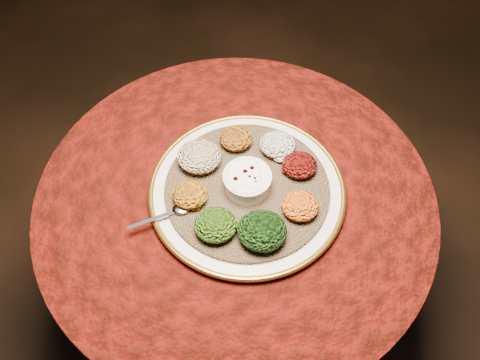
{
  "coord_description": "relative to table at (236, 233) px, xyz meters",
  "views": [
    {
      "loc": [
        0.07,
        -0.69,
        1.8
      ],
      "look_at": [
        0.01,
        0.03,
        0.76
      ],
      "focal_mm": 40.0,
      "sensor_mm": 36.0,
      "label": 1
    }
  ],
  "objects": [
    {
      "name": "platter",
      "position": [
        0.03,
        0.01,
        0.19
      ],
      "size": [
        0.54,
        0.54,
        0.02
      ],
      "rotation": [
        0.0,
        0.0,
        -0.22
      ],
      "color": "beige",
      "rests_on": "table"
    },
    {
      "name": "portion_mixveg",
      "position": [
        -0.03,
        -0.11,
        0.23
      ],
      "size": [
        0.1,
        0.09,
        0.05
      ],
      "primitive_type": "ellipsoid",
      "color": "#943B09",
      "rests_on": "injera"
    },
    {
      "name": "portion_kitfo",
      "position": [
        0.15,
        0.07,
        0.23
      ],
      "size": [
        0.08,
        0.08,
        0.04
      ],
      "primitive_type": "ellipsoid",
      "color": "black",
      "rests_on": "injera"
    },
    {
      "name": "stew_bowl",
      "position": [
        0.03,
        0.01,
        0.24
      ],
      "size": [
        0.11,
        0.11,
        0.05
      ],
      "color": "white",
      "rests_on": "injera"
    },
    {
      "name": "portion_timatim",
      "position": [
        -0.09,
        0.07,
        0.23
      ],
      "size": [
        0.11,
        0.1,
        0.05
      ],
      "primitive_type": "ellipsoid",
      "color": "maroon",
      "rests_on": "injera"
    },
    {
      "name": "spoon",
      "position": [
        -0.13,
        -0.07,
        0.21
      ],
      "size": [
        0.13,
        0.08,
        0.01
      ],
      "rotation": [
        0.0,
        0.0,
        -2.66
      ],
      "color": "silver",
      "rests_on": "injera"
    },
    {
      "name": "portion_ayib",
      "position": [
        0.09,
        0.13,
        0.23
      ],
      "size": [
        0.09,
        0.08,
        0.04
      ],
      "primitive_type": "ellipsoid",
      "color": "white",
      "rests_on": "injera"
    },
    {
      "name": "injera",
      "position": [
        0.03,
        0.01,
        0.2
      ],
      "size": [
        0.48,
        0.48,
        0.01
      ],
      "primitive_type": "cylinder",
      "rotation": [
        0.0,
        0.0,
        0.28
      ],
      "color": "olive",
      "rests_on": "platter"
    },
    {
      "name": "portion_kik",
      "position": [
        -0.1,
        -0.03,
        0.23
      ],
      "size": [
        0.08,
        0.08,
        0.04
      ],
      "primitive_type": "ellipsoid",
      "color": "#AA710F",
      "rests_on": "injera"
    },
    {
      "name": "portion_shiro",
      "position": [
        -0.01,
        0.14,
        0.23
      ],
      "size": [
        0.08,
        0.08,
        0.04
      ],
      "primitive_type": "ellipsoid",
      "color": "#9C5112",
      "rests_on": "injera"
    },
    {
      "name": "portion_tikil",
      "position": [
        0.15,
        -0.05,
        0.23
      ],
      "size": [
        0.08,
        0.08,
        0.04
      ],
      "primitive_type": "ellipsoid",
      "color": "#BE810F",
      "rests_on": "injera"
    },
    {
      "name": "portion_gomen",
      "position": [
        0.07,
        -0.12,
        0.23
      ],
      "size": [
        0.11,
        0.1,
        0.05
      ],
      "primitive_type": "ellipsoid",
      "color": "black",
      "rests_on": "injera"
    },
    {
      "name": "table",
      "position": [
        0.0,
        0.0,
        0.0
      ],
      "size": [
        0.96,
        0.96,
        0.73
      ],
      "color": "black",
      "rests_on": "ground"
    }
  ]
}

